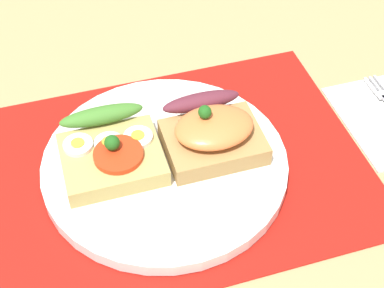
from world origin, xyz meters
The scene contains 5 objects.
ground_plane centered at (0.00, 0.00, -1.60)cm, with size 120.00×90.00×3.20cm, color tan.
placemat centered at (0.00, 0.00, 0.15)cm, with size 42.83×30.08×0.30cm, color #9F150F.
plate centered at (0.00, 0.00, 1.06)cm, with size 25.92×25.92×1.51cm, color white.
sandwich_egg_tomato centered at (-5.30, 1.41, 3.31)cm, with size 10.19×10.11×4.25cm.
sandwich_salmon centered at (5.35, 0.43, 3.93)cm, with size 10.15×9.28×5.82cm.
Camera 1 is at (-8.98, -39.52, 47.51)cm, focal length 54.39 mm.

